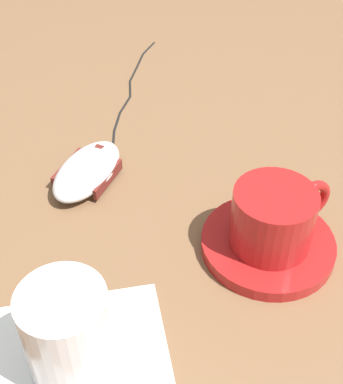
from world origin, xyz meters
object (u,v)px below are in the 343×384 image
(coffee_cup, at_px, (274,217))
(saucer, at_px, (268,244))
(drinking_glass, at_px, (69,337))
(computer_mouse, at_px, (87,171))

(coffee_cup, bearing_deg, saucer, -98.00)
(coffee_cup, height_order, drinking_glass, drinking_glass)
(saucer, relative_size, computer_mouse, 1.06)
(saucer, bearing_deg, computer_mouse, -122.84)
(saucer, bearing_deg, coffee_cup, 82.00)
(saucer, xyz_separation_m, drinking_glass, (0.13, -0.19, 0.05))
(coffee_cup, bearing_deg, drinking_glass, -56.39)
(coffee_cup, bearing_deg, computer_mouse, -122.63)
(drinking_glass, bearing_deg, computer_mouse, -179.64)
(saucer, relative_size, coffee_cup, 1.28)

